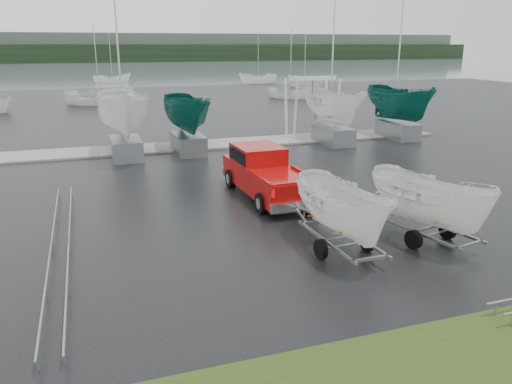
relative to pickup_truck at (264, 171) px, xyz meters
name	(u,v)px	position (x,y,z in m)	size (l,w,h in m)	color
ground_plane	(303,204)	(1.04, -1.77, -1.04)	(120.00, 120.00, 0.00)	black
lake	(119,73)	(1.04, 98.23, -1.05)	(300.00, 300.00, 0.00)	slate
dock	(220,144)	(1.04, 11.23, -0.99)	(30.00, 3.00, 0.12)	gray
treeline	(103,53)	(1.04, 168.23, 1.96)	(300.00, 8.00, 6.00)	black
far_hill	(102,47)	(1.04, 176.23, 3.96)	(300.00, 6.00, 10.00)	#4C5651
pickup_truck	(264,171)	(0.00, 0.00, 0.00)	(2.34, 6.04, 1.99)	#9A0908
trailer_hitched	(345,163)	(0.18, -6.49, 1.77)	(1.82, 3.63, 5.19)	gray
trailer_parked	(434,157)	(3.19, -6.61, 1.77)	(2.11, 3.77, 5.19)	gray
boat_hoist	(312,99)	(7.39, 11.23, 1.63)	(3.30, 2.18, 4.12)	silver
keelboat_0	(121,79)	(-4.88, 9.23, 3.29)	(2.71, 3.20, 10.89)	gray
keelboat_1	(186,90)	(-1.32, 9.43, 2.62)	(2.32, 3.20, 7.26)	gray
keelboat_2	(335,84)	(8.01, 9.23, 2.75)	(2.39, 3.20, 10.56)	gray
keelboat_3	(402,79)	(13.03, 9.53, 2.90)	(2.48, 3.20, 10.65)	gray
mast_rack_0	(63,212)	(-7.96, -0.77, -0.69)	(0.56, 6.50, 0.06)	gray
mast_rack_1	(56,285)	(-7.96, -6.77, -0.69)	(0.56, 6.50, 0.06)	gray
moored_boat_1	(100,104)	(-5.28, 36.57, -1.03)	(3.40, 3.34, 11.69)	white
moored_boat_2	(290,98)	(16.23, 35.98, -1.03)	(3.05, 3.04, 10.83)	white
moored_boat_3	(304,88)	(23.89, 48.99, -1.03)	(3.35, 3.39, 11.45)	white
moored_boat_5	(113,83)	(-2.15, 67.47, -1.03)	(2.61, 2.55, 11.06)	white
moored_boat_7	(258,83)	(20.60, 60.17, -1.03)	(2.69, 2.63, 11.24)	white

